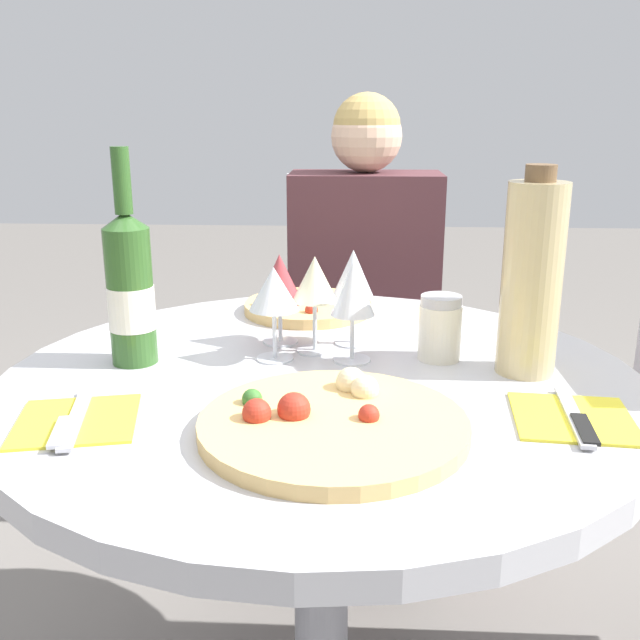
{
  "coord_description": "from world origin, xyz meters",
  "views": [
    {
      "loc": [
        0.05,
        -1.01,
        1.11
      ],
      "look_at": [
        0.0,
        -0.05,
        0.82
      ],
      "focal_mm": 40.0,
      "sensor_mm": 36.0,
      "label": 1
    }
  ],
  "objects_px": {
    "pizza_large": "(332,422)",
    "wine_bottle": "(130,289)",
    "dining_table": "(321,449)",
    "seated_diner": "(363,354)",
    "tall_carafe": "(532,278)",
    "chair_behind_diner": "(362,358)"
  },
  "relations": [
    {
      "from": "seated_diner",
      "to": "tall_carafe",
      "type": "xyz_separation_m",
      "value": [
        0.24,
        -0.69,
        0.36
      ]
    },
    {
      "from": "tall_carafe",
      "to": "dining_table",
      "type": "bearing_deg",
      "value": -175.29
    },
    {
      "from": "dining_table",
      "to": "pizza_large",
      "type": "xyz_separation_m",
      "value": [
        0.02,
        -0.2,
        0.14
      ]
    },
    {
      "from": "tall_carafe",
      "to": "wine_bottle",
      "type": "bearing_deg",
      "value": 178.77
    },
    {
      "from": "dining_table",
      "to": "wine_bottle",
      "type": "height_order",
      "value": "wine_bottle"
    },
    {
      "from": "pizza_large",
      "to": "tall_carafe",
      "type": "bearing_deg",
      "value": 38.17
    },
    {
      "from": "pizza_large",
      "to": "wine_bottle",
      "type": "height_order",
      "value": "wine_bottle"
    },
    {
      "from": "seated_diner",
      "to": "pizza_large",
      "type": "height_order",
      "value": "seated_diner"
    },
    {
      "from": "pizza_large",
      "to": "seated_diner",
      "type": "bearing_deg",
      "value": 86.9
    },
    {
      "from": "chair_behind_diner",
      "to": "dining_table",
      "type": "bearing_deg",
      "value": 85.23
    },
    {
      "from": "wine_bottle",
      "to": "seated_diner",
      "type": "bearing_deg",
      "value": 61.22
    },
    {
      "from": "tall_carafe",
      "to": "seated_diner",
      "type": "bearing_deg",
      "value": 109.08
    },
    {
      "from": "dining_table",
      "to": "tall_carafe",
      "type": "distance_m",
      "value": 0.41
    },
    {
      "from": "dining_table",
      "to": "tall_carafe",
      "type": "xyz_separation_m",
      "value": [
        0.31,
        0.03,
        0.27
      ]
    },
    {
      "from": "pizza_large",
      "to": "tall_carafe",
      "type": "xyz_separation_m",
      "value": [
        0.29,
        0.23,
        0.13
      ]
    },
    {
      "from": "chair_behind_diner",
      "to": "tall_carafe",
      "type": "distance_m",
      "value": 0.97
    },
    {
      "from": "chair_behind_diner",
      "to": "wine_bottle",
      "type": "xyz_separation_m",
      "value": [
        -0.37,
        -0.83,
        0.4
      ]
    },
    {
      "from": "seated_diner",
      "to": "chair_behind_diner",
      "type": "bearing_deg",
      "value": -90.0
    },
    {
      "from": "dining_table",
      "to": "chair_behind_diner",
      "type": "relative_size",
      "value": 1.04
    },
    {
      "from": "dining_table",
      "to": "seated_diner",
      "type": "relative_size",
      "value": 0.85
    },
    {
      "from": "dining_table",
      "to": "chair_behind_diner",
      "type": "distance_m",
      "value": 0.88
    },
    {
      "from": "seated_diner",
      "to": "pizza_large",
      "type": "relative_size",
      "value": 3.41
    }
  ]
}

